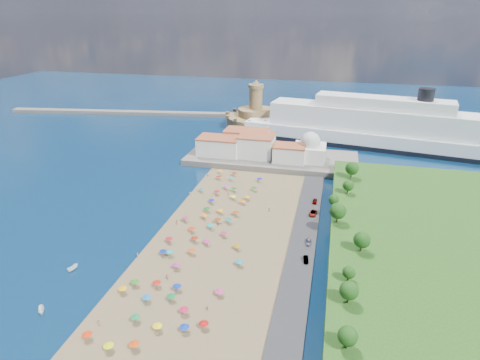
# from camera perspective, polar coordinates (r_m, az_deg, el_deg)

# --- Properties ---
(ground) EXTENTS (700.00, 700.00, 0.00)m
(ground) POSITION_cam_1_polar(r_m,az_deg,el_deg) (153.63, -3.64, -6.15)
(ground) COLOR #071938
(ground) RESTS_ON ground
(terrace) EXTENTS (90.00, 36.00, 3.00)m
(terrace) POSITION_cam_1_polar(r_m,az_deg,el_deg) (216.11, 4.52, 3.08)
(terrace) COLOR #59544C
(terrace) RESTS_ON ground
(jetty) EXTENTS (18.00, 70.00, 2.40)m
(jetty) POSITION_cam_1_polar(r_m,az_deg,el_deg) (252.75, 0.85, 6.03)
(jetty) COLOR #59544C
(jetty) RESTS_ON ground
(breakwater) EXTENTS (199.03, 34.77, 2.60)m
(breakwater) POSITION_cam_1_polar(r_m,az_deg,el_deg) (327.20, -14.54, 9.23)
(breakwater) COLOR #59544C
(breakwater) RESTS_ON ground
(waterfront_buildings) EXTENTS (57.00, 29.00, 11.00)m
(waterfront_buildings) POSITION_cam_1_polar(r_m,az_deg,el_deg) (216.89, 1.18, 5.00)
(waterfront_buildings) COLOR silver
(waterfront_buildings) RESTS_ON terrace
(domed_building) EXTENTS (16.00, 16.00, 15.00)m
(domed_building) POSITION_cam_1_polar(r_m,az_deg,el_deg) (209.87, 9.90, 4.35)
(domed_building) COLOR silver
(domed_building) RESTS_ON terrace
(fortress) EXTENTS (40.00, 40.00, 32.40)m
(fortress) POSITION_cam_1_polar(r_m,az_deg,el_deg) (279.60, 2.22, 8.83)
(fortress) COLOR #A28051
(fortress) RESTS_ON ground
(cruise_ship) EXTENTS (164.84, 50.20, 35.66)m
(cruise_ship) POSITION_cam_1_polar(r_m,az_deg,el_deg) (250.99, 19.26, 6.85)
(cruise_ship) COLOR black
(cruise_ship) RESTS_ON ground
(beach_parasols) EXTENTS (32.06, 116.25, 2.20)m
(beach_parasols) POSITION_cam_1_polar(r_m,az_deg,el_deg) (143.86, -5.33, -7.39)
(beach_parasols) COLOR gray
(beach_parasols) RESTS_ON beach
(beachgoers) EXTENTS (37.02, 102.08, 1.86)m
(beachgoers) POSITION_cam_1_polar(r_m,az_deg,el_deg) (149.48, -5.64, -6.60)
(beachgoers) COLOR tan
(beachgoers) RESTS_ON beach
(moored_boats) EXTENTS (6.41, 22.87, 1.52)m
(moored_boats) POSITION_cam_1_polar(r_m,az_deg,el_deg) (130.99, -24.40, -13.71)
(moored_boats) COLOR white
(moored_boats) RESTS_ON ground
(parked_cars) EXTENTS (3.03, 47.83, 1.44)m
(parked_cars) POSITION_cam_1_polar(r_m,az_deg,el_deg) (153.08, 10.13, -6.01)
(parked_cars) COLOR gray
(parked_cars) RESTS_ON promenade
(hillside_trees) EXTENTS (13.55, 106.25, 7.50)m
(hillside_trees) POSITION_cam_1_polar(r_m,az_deg,el_deg) (141.80, 15.11, -5.03)
(hillside_trees) COLOR #382314
(hillside_trees) RESTS_ON hillside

